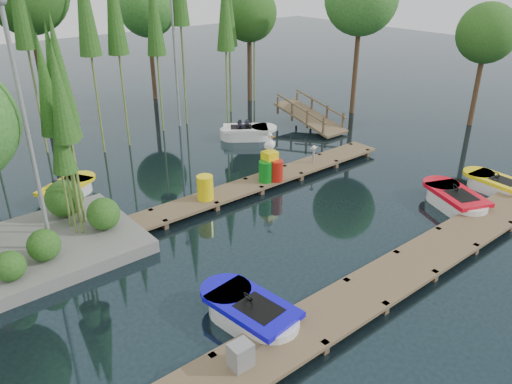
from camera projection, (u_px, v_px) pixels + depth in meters
ground_plane at (254, 232)px, 15.94m from camera, size 90.00×90.00×0.00m
near_dock at (365, 293)px, 12.70m from camera, size 18.00×1.50×0.50m
far_dock at (232, 192)px, 18.16m from camera, size 15.00×1.20×0.50m
tree_screen at (43, 9)px, 19.54m from camera, size 34.42×18.53×10.31m
lamp_island at (25, 118)px, 12.70m from camera, size 0.30×0.30×7.25m
lamp_rear at (174, 41)px, 24.08m from camera, size 0.30×0.30×7.25m
ramp at (310, 117)px, 25.39m from camera, size 1.50×3.94×1.49m
boat_blue at (251, 314)px, 11.90m from camera, size 1.60×2.95×0.95m
boat_red at (455, 200)px, 17.42m from camera, size 2.23×3.07×0.94m
boat_yellow_near at (496, 185)px, 18.61m from camera, size 1.31×2.61×0.85m
boat_yellow_far at (67, 191)px, 18.15m from camera, size 2.72×2.19×1.25m
boat_white_far at (246, 133)px, 24.03m from camera, size 2.93×2.61×1.29m
utility_cabinet at (241, 355)px, 10.25m from camera, size 0.46×0.39×0.57m
yellow_barrel at (205, 188)px, 17.29m from camera, size 0.57×0.57×0.86m
drum_cluster at (271, 166)px, 18.80m from camera, size 1.06×0.97×1.83m
seagull_post at (314, 151)px, 20.33m from camera, size 0.46×0.25×0.74m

